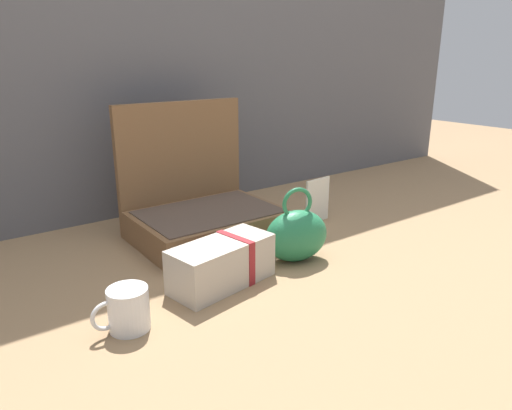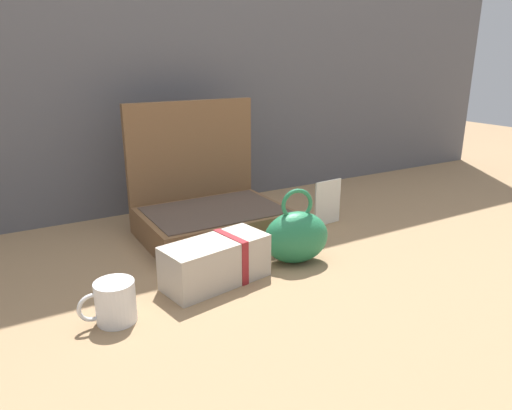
{
  "view_description": "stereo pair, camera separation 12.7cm",
  "coord_description": "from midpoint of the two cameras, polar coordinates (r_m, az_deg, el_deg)",
  "views": [
    {
      "loc": [
        -0.74,
        -1.0,
        0.55
      ],
      "look_at": [
        -0.03,
        -0.02,
        0.16
      ],
      "focal_mm": 32.95,
      "sensor_mm": 36.0,
      "label": 1
    },
    {
      "loc": [
        -0.64,
        -1.07,
        0.55
      ],
      "look_at": [
        -0.03,
        -0.02,
        0.16
      ],
      "focal_mm": 32.95,
      "sensor_mm": 36.0,
      "label": 2
    }
  ],
  "objects": [
    {
      "name": "open_suitcase",
      "position": [
        1.48,
        -9.04,
        -0.54
      ],
      "size": [
        0.44,
        0.33,
        0.41
      ],
      "color": "brown",
      "rests_on": "ground_plane"
    },
    {
      "name": "teal_pouch_handbag",
      "position": [
        1.29,
        2.13,
        -3.7
      ],
      "size": [
        0.2,
        0.15,
        0.21
      ],
      "color": "#237247",
      "rests_on": "ground_plane"
    },
    {
      "name": "back_wall",
      "position": [
        1.76,
        -13.97,
        22.25
      ],
      "size": [
        3.2,
        0.06,
        1.4
      ],
      "primitive_type": "cube",
      "color": "#56565B",
      "rests_on": "ground_plane"
    },
    {
      "name": "ground_plane",
      "position": [
        1.36,
        -2.19,
        -6.0
      ],
      "size": [
        6.0,
        6.0,
        0.0
      ],
      "primitive_type": "plane",
      "color": "#8C6D4C"
    },
    {
      "name": "info_card_left",
      "position": [
        1.6,
        5.21,
        0.52
      ],
      "size": [
        0.11,
        0.02,
        0.15
      ],
      "primitive_type": "cube",
      "rotation": [
        0.0,
        0.0,
        0.09
      ],
      "color": "silver",
      "rests_on": "ground_plane"
    },
    {
      "name": "cream_toiletry_bag",
      "position": [
        1.18,
        -7.17,
        -7.07
      ],
      "size": [
        0.28,
        0.16,
        0.12
      ],
      "color": "#B2A899",
      "rests_on": "ground_plane"
    },
    {
      "name": "coffee_mug",
      "position": [
        1.04,
        -18.82,
        -11.99
      ],
      "size": [
        0.12,
        0.09,
        0.09
      ],
      "color": "silver",
      "rests_on": "ground_plane"
    }
  ]
}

